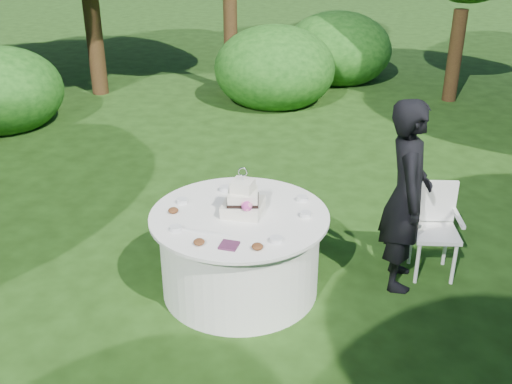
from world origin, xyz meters
TOP-DOWN VIEW (x-y plane):
  - ground at (0.00, 0.00)m, footprint 80.00×80.00m
  - napkins at (0.08, -0.54)m, footprint 0.14×0.14m
  - feather_plume at (-0.16, -0.40)m, footprint 0.48×0.07m
  - guest at (1.37, 0.52)m, footprint 0.49×0.69m
  - table at (0.00, 0.00)m, footprint 1.56×1.56m
  - cake at (0.03, 0.03)m, footprint 0.35×0.35m
  - chair at (1.65, 0.80)m, footprint 0.49×0.49m
  - votives at (0.04, 0.03)m, footprint 1.22×0.93m
  - petal_cups at (-0.13, -0.41)m, footprint 0.95×0.53m

SIDE VIEW (x-z plane):
  - ground at x=0.00m, z-range 0.00..0.00m
  - table at x=0.00m, z-range 0.00..0.77m
  - chair at x=1.65m, z-range 0.07..0.96m
  - feather_plume at x=-0.16m, z-range 0.77..0.78m
  - napkins at x=0.08m, z-range 0.77..0.79m
  - votives at x=0.04m, z-range 0.77..0.81m
  - petal_cups at x=-0.13m, z-range 0.77..0.82m
  - guest at x=1.37m, z-range 0.00..1.76m
  - cake at x=0.03m, z-range 0.67..1.10m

